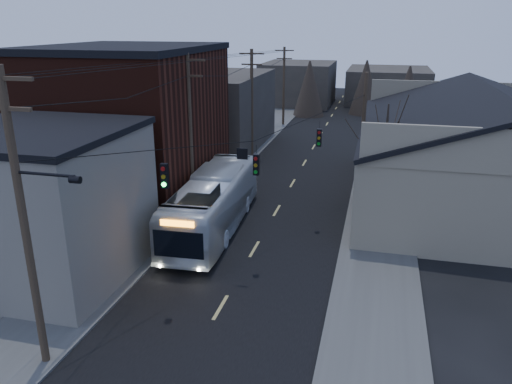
% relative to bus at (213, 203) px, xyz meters
% --- Properties ---
extents(road_surface, '(9.00, 110.00, 0.02)m').
position_rel_bus_xyz_m(road_surface, '(3.00, 13.94, -1.68)').
color(road_surface, black).
rests_on(road_surface, ground).
extents(sidewalk_left, '(4.00, 110.00, 0.12)m').
position_rel_bus_xyz_m(sidewalk_left, '(-3.50, 13.94, -1.63)').
color(sidewalk_left, '#474744').
rests_on(sidewalk_left, ground).
extents(sidewalk_right, '(4.00, 110.00, 0.12)m').
position_rel_bus_xyz_m(sidewalk_right, '(9.50, 13.94, -1.63)').
color(sidewalk_right, '#474744').
rests_on(sidewalk_right, ground).
extents(building_clapboard, '(8.00, 8.00, 7.00)m').
position_rel_bus_xyz_m(building_clapboard, '(-6.00, -7.06, 1.81)').
color(building_clapboard, '#6E685B').
rests_on(building_clapboard, ground).
extents(building_brick, '(10.00, 12.00, 10.00)m').
position_rel_bus_xyz_m(building_brick, '(-7.00, 3.94, 3.31)').
color(building_brick, black).
rests_on(building_brick, ground).
extents(building_left_far, '(9.00, 14.00, 7.00)m').
position_rel_bus_xyz_m(building_left_far, '(-6.50, 19.94, 1.81)').
color(building_left_far, '#332E29').
rests_on(building_left_far, ground).
extents(warehouse, '(16.16, 20.60, 7.73)m').
position_rel_bus_xyz_m(warehouse, '(16.00, 8.94, 1.00)').
color(warehouse, gray).
rests_on(warehouse, ground).
extents(building_far_left, '(10.00, 12.00, 6.00)m').
position_rel_bus_xyz_m(building_far_left, '(-3.00, 48.94, 1.31)').
color(building_far_left, '#332E29').
rests_on(building_far_left, ground).
extents(building_far_right, '(12.00, 14.00, 5.00)m').
position_rel_bus_xyz_m(building_far_right, '(10.00, 53.94, 0.81)').
color(building_far_right, '#332E29').
rests_on(building_far_right, ground).
extents(bare_tree, '(0.40, 0.40, 7.20)m').
position_rel_bus_xyz_m(bare_tree, '(9.50, 3.94, 1.91)').
color(bare_tree, black).
rests_on(bare_tree, ground).
extents(utility_lines, '(11.24, 45.28, 10.50)m').
position_rel_bus_xyz_m(utility_lines, '(-0.11, 8.08, 3.26)').
color(utility_lines, '#382B1E').
rests_on(utility_lines, ground).
extents(bus, '(3.44, 12.29, 3.39)m').
position_rel_bus_xyz_m(bus, '(0.00, 0.00, 0.00)').
color(bus, silver).
rests_on(bus, ground).
extents(parked_car, '(1.32, 3.74, 1.23)m').
position_rel_bus_xyz_m(parked_car, '(-1.30, 11.98, -1.08)').
color(parked_car, '#9D9FA4').
rests_on(parked_car, ground).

